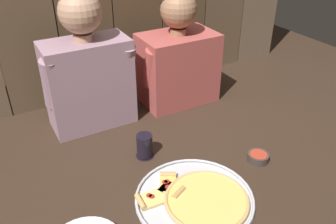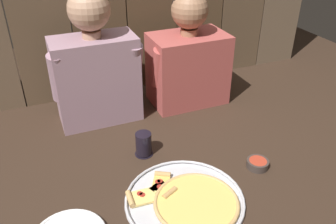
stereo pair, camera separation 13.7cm
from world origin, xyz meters
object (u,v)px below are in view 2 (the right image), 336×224
object	(u,v)px
drinking_glass	(144,144)
diner_left	(95,63)
pizza_tray	(188,200)
dipping_bowl	(258,163)
diner_right	(188,56)

from	to	relation	value
drinking_glass	diner_left	bearing A→B (deg)	105.55
pizza_tray	dipping_bowl	world-z (taller)	dipping_bowl
dipping_bowl	diner_right	xyz separation A→B (m)	(-0.02, 0.59, 0.22)
diner_left	diner_right	xyz separation A→B (m)	(0.45, 0.00, -0.04)
dipping_bowl	drinking_glass	bearing A→B (deg)	147.11
dipping_bowl	diner_left	size ratio (longest dim) A/B	0.14
dipping_bowl	diner_right	distance (m)	0.64
dipping_bowl	diner_right	world-z (taller)	diner_right
pizza_tray	diner_left	world-z (taller)	diner_left
diner_left	diner_right	bearing A→B (deg)	0.03
pizza_tray	diner_right	size ratio (longest dim) A/B	0.74
pizza_tray	diner_right	world-z (taller)	diner_right
diner_right	dipping_bowl	bearing A→B (deg)	-87.75
dipping_bowl	diner_right	bearing A→B (deg)	92.25
pizza_tray	drinking_glass	bearing A→B (deg)	99.08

